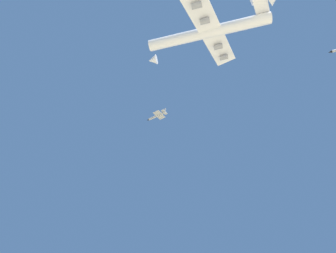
# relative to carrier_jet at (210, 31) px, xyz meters

# --- Properties ---
(carrier_jet) EXTENTS (56.76, 67.78, 23.43)m
(carrier_jet) POSITION_rel_carrier_jet_xyz_m (0.00, 0.00, 0.00)
(carrier_jet) COLOR white
(chase_jet_lead) EXTENTS (10.38, 14.50, 4.00)m
(chase_jet_lead) POSITION_rel_carrier_jet_xyz_m (7.17, -55.33, -20.77)
(chase_jet_lead) COLOR #999EA3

